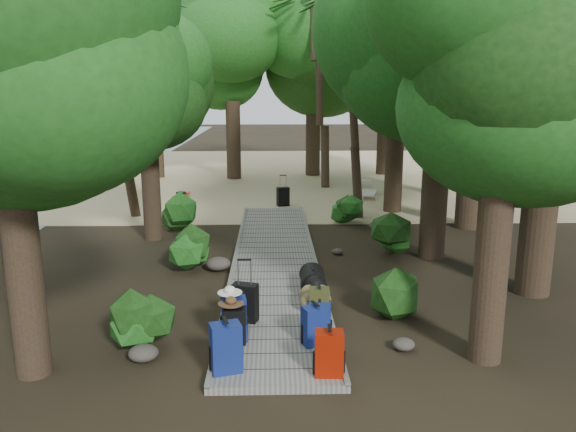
{
  "coord_description": "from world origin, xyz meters",
  "views": [
    {
      "loc": [
        -0.07,
        -11.94,
        4.04
      ],
      "look_at": [
        0.34,
        1.76,
        1.0
      ],
      "focal_mm": 35.0,
      "sensor_mm": 36.0,
      "label": 1
    }
  ],
  "objects_px": {
    "backpack_right_c": "(319,320)",
    "lone_suitcase_on_sand": "(283,197)",
    "backpack_left_a": "(226,345)",
    "backpack_right_b": "(315,323)",
    "sun_lounger": "(367,190)",
    "backpack_left_b": "(235,324)",
    "suitcase_on_boardwalk": "(245,302)",
    "backpack_right_a": "(329,351)",
    "backpack_left_c": "(234,315)",
    "kayak": "(181,194)",
    "backpack_right_d": "(319,300)",
    "duffel_right_khaki": "(315,298)",
    "duffel_right_black": "(313,280)"
  },
  "relations": [
    {
      "from": "backpack_left_c",
      "to": "lone_suitcase_on_sand",
      "type": "relative_size",
      "value": 1.09
    },
    {
      "from": "backpack_right_d",
      "to": "suitcase_on_boardwalk",
      "type": "relative_size",
      "value": 0.81
    },
    {
      "from": "backpack_left_c",
      "to": "backpack_right_b",
      "type": "distance_m",
      "value": 1.35
    },
    {
      "from": "backpack_left_a",
      "to": "backpack_right_c",
      "type": "relative_size",
      "value": 1.29
    },
    {
      "from": "backpack_left_c",
      "to": "backpack_right_b",
      "type": "bearing_deg",
      "value": -22.59
    },
    {
      "from": "backpack_right_d",
      "to": "sun_lounger",
      "type": "relative_size",
      "value": 0.28
    },
    {
      "from": "backpack_left_a",
      "to": "backpack_right_a",
      "type": "height_order",
      "value": "backpack_left_a"
    },
    {
      "from": "backpack_left_c",
      "to": "duffel_right_khaki",
      "type": "relative_size",
      "value": 1.39
    },
    {
      "from": "backpack_right_b",
      "to": "backpack_right_d",
      "type": "relative_size",
      "value": 1.27
    },
    {
      "from": "backpack_right_a",
      "to": "backpack_right_b",
      "type": "distance_m",
      "value": 0.99
    },
    {
      "from": "backpack_right_a",
      "to": "duffel_right_black",
      "type": "relative_size",
      "value": 0.93
    },
    {
      "from": "suitcase_on_boardwalk",
      "to": "sun_lounger",
      "type": "bearing_deg",
      "value": 88.53
    },
    {
      "from": "backpack_left_a",
      "to": "backpack_right_b",
      "type": "bearing_deg",
      "value": 15.93
    },
    {
      "from": "backpack_right_c",
      "to": "backpack_left_b",
      "type": "bearing_deg",
      "value": -168.46
    },
    {
      "from": "backpack_left_b",
      "to": "suitcase_on_boardwalk",
      "type": "height_order",
      "value": "suitcase_on_boardwalk"
    },
    {
      "from": "backpack_right_b",
      "to": "lone_suitcase_on_sand",
      "type": "height_order",
      "value": "backpack_right_b"
    },
    {
      "from": "backpack_right_b",
      "to": "duffel_right_khaki",
      "type": "distance_m",
      "value": 1.59
    },
    {
      "from": "backpack_left_c",
      "to": "lone_suitcase_on_sand",
      "type": "height_order",
      "value": "backpack_left_c"
    },
    {
      "from": "backpack_left_a",
      "to": "sun_lounger",
      "type": "distance_m",
      "value": 14.55
    },
    {
      "from": "backpack_right_b",
      "to": "kayak",
      "type": "height_order",
      "value": "backpack_right_b"
    },
    {
      "from": "backpack_right_c",
      "to": "duffel_right_khaki",
      "type": "xyz_separation_m",
      "value": [
        0.04,
        1.34,
        -0.14
      ]
    },
    {
      "from": "suitcase_on_boardwalk",
      "to": "kayak",
      "type": "bearing_deg",
      "value": 121.44
    },
    {
      "from": "backpack_left_a",
      "to": "backpack_right_d",
      "type": "relative_size",
      "value": 1.47
    },
    {
      "from": "backpack_right_c",
      "to": "duffel_right_khaki",
      "type": "relative_size",
      "value": 1.18
    },
    {
      "from": "suitcase_on_boardwalk",
      "to": "lone_suitcase_on_sand",
      "type": "height_order",
      "value": "suitcase_on_boardwalk"
    },
    {
      "from": "backpack_right_d",
      "to": "duffel_right_khaki",
      "type": "bearing_deg",
      "value": 99.65
    },
    {
      "from": "backpack_right_c",
      "to": "sun_lounger",
      "type": "relative_size",
      "value": 0.32
    },
    {
      "from": "backpack_right_b",
      "to": "sun_lounger",
      "type": "bearing_deg",
      "value": 56.15
    },
    {
      "from": "backpack_left_b",
      "to": "backpack_right_c",
      "type": "xyz_separation_m",
      "value": [
        1.36,
        0.15,
        -0.01
      ]
    },
    {
      "from": "duffel_right_black",
      "to": "duffel_right_khaki",
      "type": "bearing_deg",
      "value": -88.14
    },
    {
      "from": "backpack_right_b",
      "to": "backpack_right_d",
      "type": "distance_m",
      "value": 1.23
    },
    {
      "from": "backpack_right_c",
      "to": "duffel_right_black",
      "type": "xyz_separation_m",
      "value": [
        0.05,
        2.17,
        -0.07
      ]
    },
    {
      "from": "duffel_right_black",
      "to": "kayak",
      "type": "bearing_deg",
      "value": 114.48
    },
    {
      "from": "suitcase_on_boardwalk",
      "to": "backpack_right_d",
      "type": "bearing_deg",
      "value": 28.57
    },
    {
      "from": "backpack_left_a",
      "to": "backpack_right_b",
      "type": "distance_m",
      "value": 1.59
    },
    {
      "from": "backpack_right_d",
      "to": "kayak",
      "type": "height_order",
      "value": "backpack_right_d"
    },
    {
      "from": "backpack_right_c",
      "to": "lone_suitcase_on_sand",
      "type": "relative_size",
      "value": 0.93
    },
    {
      "from": "backpack_left_b",
      "to": "suitcase_on_boardwalk",
      "type": "distance_m",
      "value": 0.89
    },
    {
      "from": "backpack_left_a",
      "to": "suitcase_on_boardwalk",
      "type": "distance_m",
      "value": 1.82
    },
    {
      "from": "backpack_left_c",
      "to": "duffel_right_black",
      "type": "bearing_deg",
      "value": 47.42
    },
    {
      "from": "backpack_left_c",
      "to": "kayak",
      "type": "bearing_deg",
      "value": 94.97
    },
    {
      "from": "backpack_right_a",
      "to": "backpack_left_c",
      "type": "bearing_deg",
      "value": 140.29
    },
    {
      "from": "backpack_left_a",
      "to": "backpack_right_d",
      "type": "bearing_deg",
      "value": 37.46
    },
    {
      "from": "lone_suitcase_on_sand",
      "to": "kayak",
      "type": "bearing_deg",
      "value": 139.2
    },
    {
      "from": "backpack_left_b",
      "to": "backpack_right_b",
      "type": "bearing_deg",
      "value": -2.61
    },
    {
      "from": "backpack_right_c",
      "to": "kayak",
      "type": "height_order",
      "value": "backpack_right_c"
    },
    {
      "from": "kayak",
      "to": "suitcase_on_boardwalk",
      "type": "bearing_deg",
      "value": -56.03
    },
    {
      "from": "backpack_right_b",
      "to": "backpack_right_c",
      "type": "relative_size",
      "value": 1.11
    },
    {
      "from": "suitcase_on_boardwalk",
      "to": "lone_suitcase_on_sand",
      "type": "relative_size",
      "value": 1.0
    },
    {
      "from": "backpack_right_a",
      "to": "duffel_right_black",
      "type": "height_order",
      "value": "backpack_right_a"
    }
  ]
}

